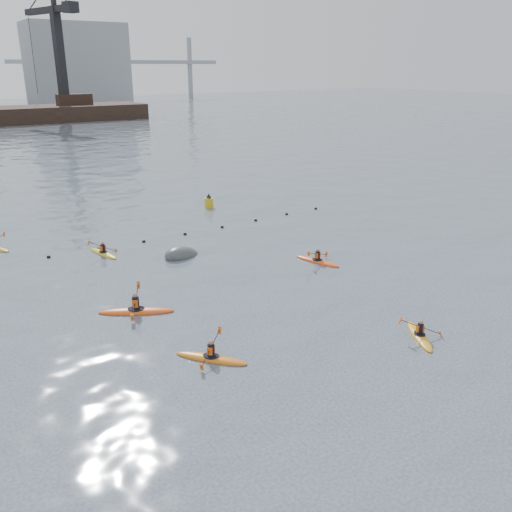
# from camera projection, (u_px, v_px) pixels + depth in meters

# --- Properties ---
(ground) EXTENTS (400.00, 400.00, 0.00)m
(ground) POSITION_uv_depth(u_px,v_px,m) (381.00, 423.00, 17.64)
(ground) COLOR #34414C
(ground) RESTS_ON ground
(float_line) EXTENTS (33.24, 0.73, 0.24)m
(float_line) POSITION_uv_depth(u_px,v_px,m) (121.00, 245.00, 35.07)
(float_line) COLOR black
(float_line) RESTS_ON ground
(kayaker_0) EXTENTS (2.38, 2.74, 1.09)m
(kayaker_0) POSITION_uv_depth(u_px,v_px,m) (211.00, 357.00, 21.41)
(kayaker_0) COLOR #CA6613
(kayaker_0) RESTS_ON ground
(kayaker_1) EXTENTS (1.94, 2.72, 1.07)m
(kayaker_1) POSITION_uv_depth(u_px,v_px,m) (419.00, 335.00, 23.18)
(kayaker_1) COLOR orange
(kayaker_1) RESTS_ON ground
(kayaker_2) EXTENTS (3.43, 2.39, 1.26)m
(kayaker_2) POSITION_uv_depth(u_px,v_px,m) (136.00, 310.00, 25.48)
(kayaker_2) COLOR #DF4B15
(kayaker_2) RESTS_ON ground
(kayaker_3) EXTENTS (1.98, 2.90, 1.20)m
(kayaker_3) POSITION_uv_depth(u_px,v_px,m) (103.00, 253.00, 33.36)
(kayaker_3) COLOR gold
(kayaker_3) RESTS_ON ground
(kayaker_4) EXTENTS (2.01, 3.06, 1.07)m
(kayaker_4) POSITION_uv_depth(u_px,v_px,m) (317.00, 261.00, 32.01)
(kayaker_4) COLOR #E64B15
(kayaker_4) RESTS_ON ground
(mooring_buoy) EXTENTS (2.88, 2.01, 1.69)m
(mooring_buoy) POSITION_uv_depth(u_px,v_px,m) (182.00, 256.00, 33.07)
(mooring_buoy) COLOR #393C3E
(mooring_buoy) RESTS_ON ground
(nav_buoy) EXTENTS (0.71, 0.71, 1.30)m
(nav_buoy) POSITION_uv_depth(u_px,v_px,m) (209.00, 203.00, 44.30)
(nav_buoy) COLOR gold
(nav_buoy) RESTS_ON ground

